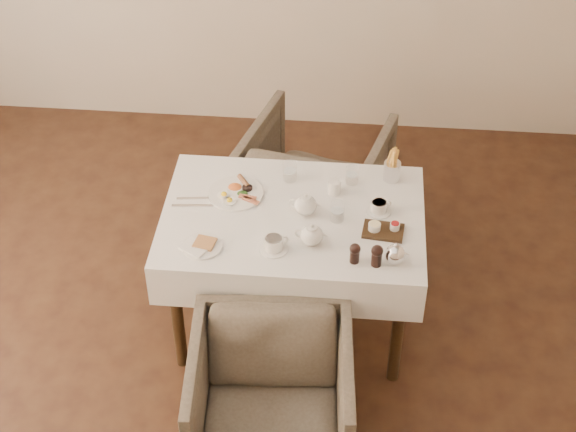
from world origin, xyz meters
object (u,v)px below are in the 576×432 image
(table, at_px, (293,233))
(teapot_centre, at_px, (305,204))
(armchair_near, at_px, (271,401))
(breakfast_plate, at_px, (236,192))
(armchair_far, at_px, (315,181))

(table, bearing_deg, teapot_centre, 14.44)
(armchair_near, bearing_deg, teapot_centre, 80.18)
(table, height_order, breakfast_plate, breakfast_plate)
(armchair_far, height_order, breakfast_plate, breakfast_plate)
(armchair_far, height_order, teapot_centre, teapot_centre)
(armchair_far, relative_size, teapot_centre, 5.12)
(teapot_centre, bearing_deg, armchair_far, 96.41)
(table, relative_size, armchair_near, 1.75)
(breakfast_plate, relative_size, teapot_centre, 1.82)
(armchair_near, xyz_separation_m, armchair_far, (0.09, 1.59, 0.02))
(breakfast_plate, bearing_deg, armchair_near, -83.11)
(breakfast_plate, distance_m, teapot_centre, 0.38)
(table, relative_size, teapot_centre, 8.41)
(armchair_near, xyz_separation_m, teapot_centre, (0.09, 0.82, 0.48))
(armchair_far, relative_size, breakfast_plate, 2.81)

